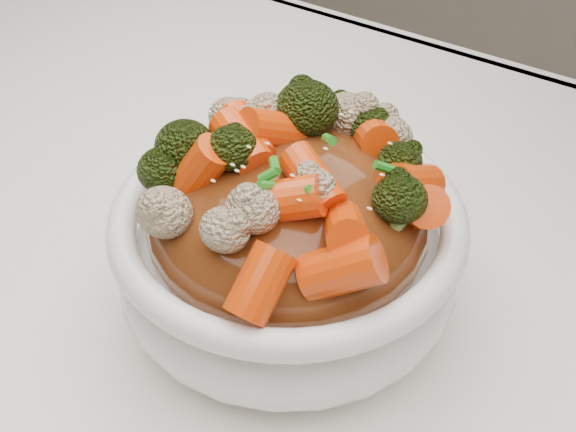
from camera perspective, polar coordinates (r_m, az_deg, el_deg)
The scene contains 8 objects.
tablecloth at distance 0.52m, azimuth -4.29°, elevation -4.69°, with size 1.20×0.80×0.04m, color white.
bowl at distance 0.44m, azimuth 0.00°, elevation -3.27°, with size 0.22×0.22×0.09m, color white, non-canonical shape.
sauce_base at distance 0.42m, azimuth 0.00°, elevation -0.32°, with size 0.18×0.18×0.10m, color #5A280F.
carrots at distance 0.38m, azimuth 0.00°, elevation 6.91°, with size 0.18×0.18×0.05m, color #DC3E07, non-canonical shape.
broccoli at distance 0.38m, azimuth 0.00°, elevation 6.78°, with size 0.18×0.18×0.05m, color black, non-canonical shape.
cauliflower at distance 0.39m, azimuth 0.00°, elevation 6.53°, with size 0.18×0.18×0.04m, color #CAB08A, non-canonical shape.
scallions at distance 0.38m, azimuth 0.00°, elevation 7.03°, with size 0.13×0.13×0.02m, color #227B1C, non-canonical shape.
sesame_seeds at distance 0.38m, azimuth -0.00°, elevation 7.03°, with size 0.16×0.16×0.01m, color beige, non-canonical shape.
Camera 1 is at (0.24, -0.28, 1.10)m, focal length 42.00 mm.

